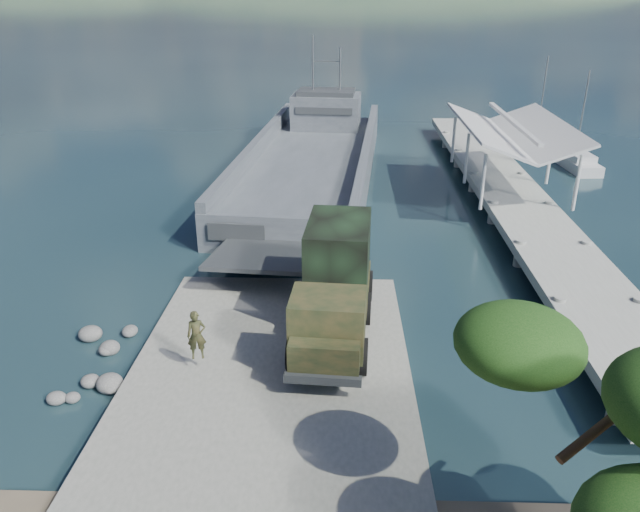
{
  "coord_description": "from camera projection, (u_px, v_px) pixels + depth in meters",
  "views": [
    {
      "loc": [
        2.36,
        -18.68,
        13.22
      ],
      "look_at": [
        1.58,
        6.0,
        2.19
      ],
      "focal_mm": 35.0,
      "sensor_mm": 36.0,
      "label": 1
    }
  ],
  "objects": [
    {
      "name": "military_truck",
      "position": [
        335.0,
        283.0,
        24.02
      ],
      "size": [
        3.31,
        8.65,
        3.93
      ],
      "rotation": [
        0.0,
        0.0,
        -0.08
      ],
      "color": "black",
      "rests_on": "boat_ramp"
    },
    {
      "name": "ground",
      "position": [
        271.0,
        378.0,
        22.51
      ],
      "size": [
        1400.0,
        1400.0,
        0.0
      ],
      "primitive_type": "plane",
      "color": "#162B34",
      "rests_on": "ground"
    },
    {
      "name": "boat_ramp",
      "position": [
        268.0,
        389.0,
        21.5
      ],
      "size": [
        10.0,
        18.0,
        0.5
      ],
      "primitive_type": "cube",
      "color": "slate",
      "rests_on": "ground"
    },
    {
      "name": "shoreline_rocks",
      "position": [
        106.0,
        367.0,
        23.15
      ],
      "size": [
        3.2,
        5.6,
        0.9
      ],
      "primitive_type": null,
      "color": "#4F4E4C",
      "rests_on": "ground"
    },
    {
      "name": "sailboat_far",
      "position": [
        538.0,
        136.0,
        55.48
      ],
      "size": [
        1.79,
        6.08,
        7.4
      ],
      "rotation": [
        0.0,
        0.0,
        -0.0
      ],
      "color": "silver",
      "rests_on": "ground"
    },
    {
      "name": "pier",
      "position": [
        510.0,
        183.0,
        38.61
      ],
      "size": [
        6.4,
        44.0,
        6.1
      ],
      "color": "gray",
      "rests_on": "ground"
    },
    {
      "name": "sailboat_near",
      "position": [
        575.0,
        163.0,
        47.36
      ],
      "size": [
        2.32,
        6.21,
        7.4
      ],
      "rotation": [
        0.0,
        0.0,
        0.09
      ],
      "color": "silver",
      "rests_on": "ground"
    },
    {
      "name": "landing_craft",
      "position": [
        312.0,
        168.0,
        44.6
      ],
      "size": [
        10.79,
        33.48,
        9.8
      ],
      "rotation": [
        0.0,
        0.0,
        -0.09
      ],
      "color": "#454C52",
      "rests_on": "ground"
    },
    {
      "name": "soldier",
      "position": [
        197.0,
        345.0,
        21.95
      ],
      "size": [
        0.75,
        0.57,
        1.82
      ],
      "primitive_type": "imported",
      "rotation": [
        0.0,
        0.0,
        0.23
      ],
      "color": "black",
      "rests_on": "boat_ramp"
    }
  ]
}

